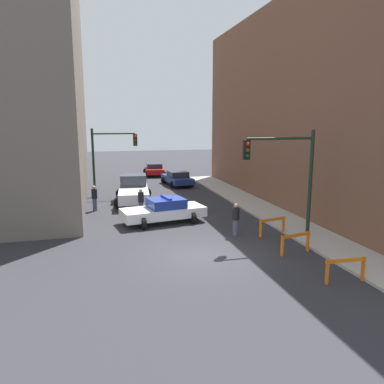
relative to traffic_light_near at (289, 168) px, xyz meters
The scene contains 15 objects.
ground_plane 6.03m from the traffic_light_near, 165.45° to the right, with size 120.00×120.00×0.00m, color #2D2D33.
sidewalk_right 3.96m from the traffic_light_near, 39.85° to the right, with size 2.40×44.00×0.12m.
building_right 11.46m from the traffic_light_near, 37.99° to the left, with size 12.00×28.00×13.48m.
traffic_light_near is the anchor object (origin of this frame).
traffic_light_far 15.47m from the traffic_light_near, 121.28° to the left, with size 3.44×0.35×5.20m.
police_car 7.48m from the traffic_light_near, 139.96° to the left, with size 4.95×2.86×1.52m.
white_truck 12.48m from the traffic_light_near, 121.86° to the left, with size 2.97×5.57×1.90m.
parked_car_near 17.08m from the traffic_light_near, 96.37° to the left, with size 2.56×4.46×1.31m.
parked_car_mid 23.97m from the traffic_light_near, 97.00° to the left, with size 2.49×4.43×1.31m.
pedestrian_crossing 9.52m from the traffic_light_near, 134.20° to the left, with size 0.38×0.38×1.66m.
pedestrian_corner 12.71m from the traffic_light_near, 137.39° to the left, with size 0.38×0.38×1.66m.
pedestrian_sidewalk 3.66m from the traffic_light_near, 153.06° to the left, with size 0.40×0.40×1.66m.
barrier_front 5.96m from the traffic_light_near, 95.28° to the right, with size 1.60×0.23×0.90m.
barrier_mid 3.62m from the traffic_light_near, 108.30° to the right, with size 1.58×0.46×0.90m.
barrier_back 3.02m from the traffic_light_near, 122.72° to the left, with size 1.58×0.46×0.90m.
Camera 1 is at (-4.23, -14.80, 5.69)m, focal length 35.00 mm.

